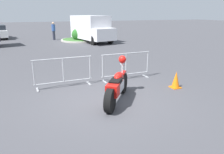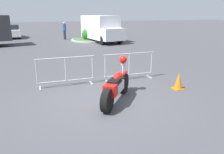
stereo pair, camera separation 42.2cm
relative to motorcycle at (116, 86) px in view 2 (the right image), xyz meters
The scene contains 9 objects.
ground_plane 0.63m from the motorcycle, 147.39° to the left, with size 120.00×120.00×0.00m, color #424247.
motorcycle is the anchor object (origin of this frame).
crowd_barrier_near 2.29m from the motorcycle, 122.71° to the left, with size 2.09×0.46×1.07m.
crowd_barrier_far 2.29m from the motorcycle, 57.28° to the left, with size 2.09×0.46×1.07m.
delivery_van 13.96m from the motorcycle, 75.77° to the left, with size 2.85×5.28×2.31m.
parked_car_white 20.08m from the motorcycle, 103.36° to the left, with size 2.16×4.22×1.37m.
pedestrian 16.45m from the motorcycle, 88.18° to the left, with size 0.46×0.46×1.69m.
planter_island 14.89m from the motorcycle, 79.57° to the left, with size 3.76×3.76×1.14m.
traffic_cone 2.45m from the motorcycle, ahead, with size 0.34×0.34×0.59m.
Camera 2 is at (-1.78, -5.99, 2.59)m, focal length 35.00 mm.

